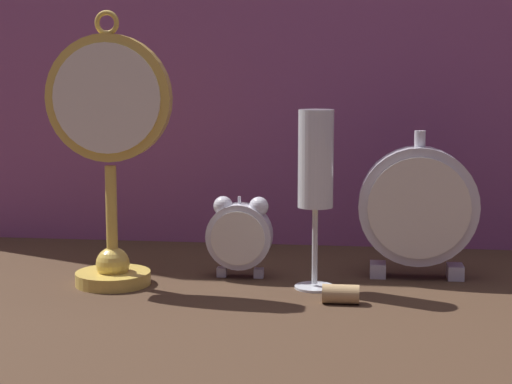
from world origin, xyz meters
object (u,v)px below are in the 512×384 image
at_px(pocket_watch_on_stand, 110,153).
at_px(mantel_clock_silver, 418,207).
at_px(alarm_clock_twin_bell, 239,233).
at_px(champagne_flute, 316,171).
at_px(wine_cork, 341,293).

relative_size(pocket_watch_on_stand, mantel_clock_silver, 1.77).
xyz_separation_m(alarm_clock_twin_bell, mantel_clock_silver, (0.22, 0.02, 0.03)).
height_order(pocket_watch_on_stand, champagne_flute, pocket_watch_on_stand).
height_order(pocket_watch_on_stand, wine_cork, pocket_watch_on_stand).
height_order(alarm_clock_twin_bell, champagne_flute, champagne_flute).
bearing_deg(alarm_clock_twin_bell, wine_cork, -38.01).
relative_size(alarm_clock_twin_bell, champagne_flute, 0.48).
bearing_deg(pocket_watch_on_stand, champagne_flute, 2.95).
distance_m(alarm_clock_twin_bell, wine_cork, 0.17).
xyz_separation_m(alarm_clock_twin_bell, champagne_flute, (0.10, -0.04, 0.09)).
bearing_deg(wine_cork, mantel_clock_silver, 54.09).
bearing_deg(alarm_clock_twin_bell, mantel_clock_silver, 6.32).
bearing_deg(pocket_watch_on_stand, mantel_clock_silver, 12.22).
bearing_deg(champagne_flute, wine_cork, -60.74).
xyz_separation_m(pocket_watch_on_stand, champagne_flute, (0.25, 0.01, -0.02)).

